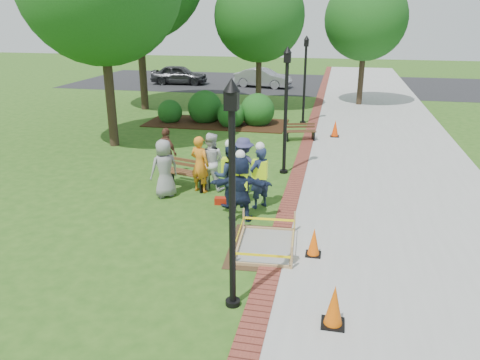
% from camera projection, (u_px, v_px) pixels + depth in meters
% --- Properties ---
extents(ground, '(100.00, 100.00, 0.00)m').
position_uv_depth(ground, '(211.00, 231.00, 11.91)').
color(ground, '#285116').
rests_on(ground, ground).
extents(sidewalk, '(6.00, 60.00, 0.02)m').
position_uv_depth(sidewalk, '(384.00, 142.00, 20.15)').
color(sidewalk, '#9E9E99').
rests_on(sidewalk, ground).
extents(brick_edging, '(0.50, 60.00, 0.03)m').
position_uv_depth(brick_edging, '(308.00, 138.00, 20.78)').
color(brick_edging, maroon).
rests_on(brick_edging, ground).
extents(mulch_bed, '(7.00, 3.00, 0.05)m').
position_uv_depth(mulch_bed, '(217.00, 123.00, 23.55)').
color(mulch_bed, '#381E0F').
rests_on(mulch_bed, ground).
extents(parking_lot, '(36.00, 12.00, 0.01)m').
position_uv_depth(parking_lot, '(302.00, 84.00, 36.79)').
color(parking_lot, black).
rests_on(parking_lot, ground).
extents(wet_concrete_pad, '(1.85, 2.41, 0.55)m').
position_uv_depth(wet_concrete_pad, '(265.00, 238.00, 11.01)').
color(wet_concrete_pad, '#47331E').
rests_on(wet_concrete_pad, ground).
extents(bench_near, '(1.67, 0.94, 0.86)m').
position_uv_depth(bench_near, '(186.00, 179.00, 14.85)').
color(bench_near, brown).
rests_on(bench_near, ground).
extents(bench_far, '(1.41, 0.80, 0.73)m').
position_uv_depth(bench_far, '(300.00, 135.00, 20.34)').
color(bench_far, '#55381D').
rests_on(bench_far, ground).
extents(cone_front, '(0.41, 0.41, 0.82)m').
position_uv_depth(cone_front, '(334.00, 306.00, 8.18)').
color(cone_front, black).
rests_on(cone_front, ground).
extents(cone_back, '(0.35, 0.35, 0.69)m').
position_uv_depth(cone_back, '(314.00, 242.00, 10.60)').
color(cone_back, black).
rests_on(cone_back, ground).
extents(cone_far, '(0.39, 0.39, 0.77)m').
position_uv_depth(cone_far, '(335.00, 129.00, 20.86)').
color(cone_far, black).
rests_on(cone_far, ground).
extents(toolbox, '(0.43, 0.27, 0.20)m').
position_uv_depth(toolbox, '(222.00, 201.00, 13.57)').
color(toolbox, '#A11C0C').
rests_on(toolbox, ground).
extents(lamp_near, '(0.28, 0.28, 4.26)m').
position_uv_depth(lamp_near, '(232.00, 182.00, 8.07)').
color(lamp_near, black).
rests_on(lamp_near, ground).
extents(lamp_mid, '(0.28, 0.28, 4.26)m').
position_uv_depth(lamp_mid, '(286.00, 102.00, 15.44)').
color(lamp_mid, black).
rests_on(lamp_mid, ground).
extents(lamp_far, '(0.28, 0.28, 4.26)m').
position_uv_depth(lamp_far, '(305.00, 73.00, 22.81)').
color(lamp_far, black).
rests_on(lamp_far, ground).
extents(tree_back, '(4.94, 4.94, 7.57)m').
position_uv_depth(tree_back, '(259.00, 16.00, 25.46)').
color(tree_back, '#3D2D1E').
rests_on(tree_back, ground).
extents(tree_right, '(4.73, 4.73, 7.31)m').
position_uv_depth(tree_right, '(366.00, 19.00, 26.83)').
color(tree_right, '#3D2D1E').
rests_on(tree_right, ground).
extents(shrub_a, '(1.24, 1.24, 1.24)m').
position_uv_depth(shrub_a, '(170.00, 122.00, 23.83)').
color(shrub_a, '#184B15').
rests_on(shrub_a, ground).
extents(shrub_b, '(1.73, 1.73, 1.73)m').
position_uv_depth(shrub_b, '(205.00, 122.00, 23.93)').
color(shrub_b, '#184B15').
rests_on(shrub_b, ground).
extents(shrub_c, '(1.34, 1.34, 1.34)m').
position_uv_depth(shrub_c, '(231.00, 127.00, 22.91)').
color(shrub_c, '#184B15').
rests_on(shrub_c, ground).
extents(shrub_d, '(1.69, 1.69, 1.69)m').
position_uv_depth(shrub_d, '(257.00, 125.00, 23.26)').
color(shrub_d, '#184B15').
rests_on(shrub_d, ground).
extents(shrub_e, '(0.95, 0.95, 0.95)m').
position_uv_depth(shrub_e, '(214.00, 119.00, 24.44)').
color(shrub_e, '#184B15').
rests_on(shrub_e, ground).
extents(casual_person_a, '(0.66, 0.65, 1.76)m').
position_uv_depth(casual_person_a, '(164.00, 169.00, 13.90)').
color(casual_person_a, gray).
rests_on(casual_person_a, ground).
extents(casual_person_b, '(0.66, 0.54, 1.77)m').
position_uv_depth(casual_person_b, '(200.00, 164.00, 14.26)').
color(casual_person_b, orange).
rests_on(casual_person_b, ground).
extents(casual_person_c, '(0.61, 0.42, 1.82)m').
position_uv_depth(casual_person_c, '(211.00, 162.00, 14.46)').
color(casual_person_c, silver).
rests_on(casual_person_c, ground).
extents(casual_person_d, '(0.63, 0.57, 1.65)m').
position_uv_depth(casual_person_d, '(167.00, 152.00, 15.72)').
color(casual_person_d, brown).
rests_on(casual_person_d, ground).
extents(casual_person_e, '(0.57, 0.37, 1.75)m').
position_uv_depth(casual_person_e, '(243.00, 166.00, 14.17)').
color(casual_person_e, navy).
rests_on(casual_person_e, ground).
extents(hivis_worker_a, '(0.61, 0.43, 1.95)m').
position_uv_depth(hivis_worker_a, '(240.00, 186.00, 12.25)').
color(hivis_worker_a, '#1D204C').
rests_on(hivis_worker_a, ground).
extents(hivis_worker_b, '(0.65, 0.66, 1.92)m').
position_uv_depth(hivis_worker_b, '(260.00, 176.00, 13.07)').
color(hivis_worker_b, '#191F41').
rests_on(hivis_worker_b, ground).
extents(hivis_worker_c, '(0.68, 0.56, 1.97)m').
position_uv_depth(hivis_worker_c, '(230.00, 174.00, 13.15)').
color(hivis_worker_c, '#1D2E4B').
rests_on(hivis_worker_c, ground).
extents(parked_car_a, '(2.43, 5.05, 1.61)m').
position_uv_depth(parked_car_a, '(180.00, 84.00, 36.62)').
color(parked_car_a, '#2B2B2D').
rests_on(parked_car_a, ground).
extents(parked_car_b, '(2.96, 4.98, 1.52)m').
position_uv_depth(parked_car_b, '(263.00, 87.00, 35.12)').
color(parked_car_b, gray).
rests_on(parked_car_b, ground).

